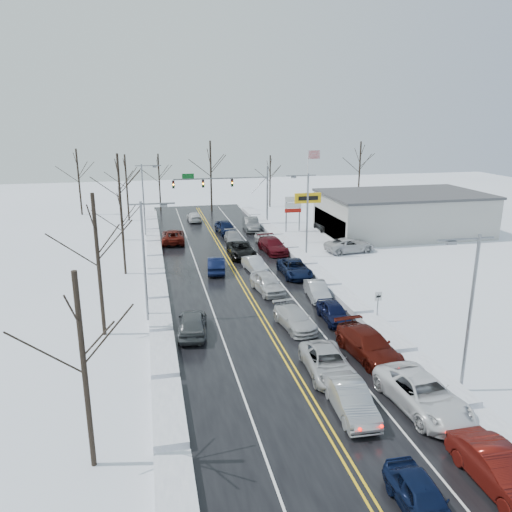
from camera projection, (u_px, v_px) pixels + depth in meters
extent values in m
plane|color=white|center=(248.00, 293.00, 43.08)|extent=(160.00, 160.00, 0.00)
cube|color=black|center=(243.00, 286.00, 44.96)|extent=(14.00, 84.00, 0.01)
cube|color=white|center=(158.00, 292.00, 43.39)|extent=(1.64, 72.00, 0.51)
cube|color=white|center=(323.00, 280.00, 46.53)|extent=(1.64, 72.00, 0.51)
cylinder|color=slate|center=(267.00, 195.00, 70.04)|extent=(0.24, 0.24, 8.00)
cylinder|color=slate|center=(221.00, 178.00, 68.02)|extent=(13.00, 0.18, 0.18)
cylinder|color=slate|center=(259.00, 185.00, 69.41)|extent=(2.33, 0.10, 2.33)
cube|color=#0C591E|center=(188.00, 176.00, 66.98)|extent=(1.60, 0.08, 0.70)
cube|color=black|center=(232.00, 183.00, 68.50)|extent=(0.32, 0.25, 1.05)
sphere|color=#3F0705|center=(232.00, 181.00, 68.27)|extent=(0.20, 0.20, 0.20)
sphere|color=orange|center=(232.00, 183.00, 68.35)|extent=(0.22, 0.22, 0.22)
sphere|color=black|center=(232.00, 185.00, 68.44)|extent=(0.20, 0.20, 0.20)
cube|color=black|center=(203.00, 184.00, 67.68)|extent=(0.32, 0.25, 1.05)
sphere|color=#3F0705|center=(203.00, 182.00, 67.45)|extent=(0.20, 0.20, 0.20)
sphere|color=orange|center=(203.00, 184.00, 67.53)|extent=(0.22, 0.22, 0.22)
sphere|color=black|center=(203.00, 186.00, 67.61)|extent=(0.20, 0.20, 0.20)
cube|color=black|center=(173.00, 184.00, 66.85)|extent=(0.32, 0.25, 1.05)
sphere|color=#3F0705|center=(173.00, 182.00, 66.62)|extent=(0.20, 0.20, 0.20)
sphere|color=orange|center=(173.00, 185.00, 66.70)|extent=(0.22, 0.22, 0.22)
sphere|color=black|center=(173.00, 187.00, 66.78)|extent=(0.20, 0.20, 0.20)
cylinder|color=slate|center=(307.00, 220.00, 59.51)|extent=(0.20, 0.20, 5.60)
cube|color=yellow|center=(308.00, 198.00, 58.80)|extent=(3.20, 0.30, 1.20)
cube|color=black|center=(308.00, 198.00, 58.64)|extent=(2.40, 0.04, 0.50)
cylinder|color=slate|center=(286.00, 217.00, 65.18)|extent=(0.16, 0.16, 4.00)
cylinder|color=slate|center=(299.00, 216.00, 65.55)|extent=(0.16, 0.16, 4.00)
cube|color=white|center=(293.00, 199.00, 64.74)|extent=(2.20, 0.22, 0.70)
cube|color=white|center=(293.00, 205.00, 64.96)|extent=(2.20, 0.22, 0.70)
cube|color=#A3140C|center=(293.00, 211.00, 65.15)|extent=(2.20, 0.22, 0.50)
cylinder|color=slate|center=(378.00, 308.00, 36.95)|extent=(0.08, 0.08, 2.20)
cube|color=white|center=(378.00, 296.00, 36.71)|extent=(0.55, 0.05, 0.70)
cube|color=black|center=(379.00, 297.00, 36.67)|extent=(0.35, 0.02, 0.15)
cylinder|color=silver|center=(307.00, 185.00, 72.99)|extent=(0.14, 0.14, 10.00)
cube|color=#A4A39F|center=(402.00, 214.00, 64.26)|extent=(20.00, 12.00, 5.00)
cube|color=#262628|center=(329.00, 225.00, 62.45)|extent=(0.10, 11.00, 2.80)
cube|color=#3F3F42|center=(404.00, 194.00, 63.53)|extent=(20.40, 12.40, 0.30)
cylinder|color=slate|center=(470.00, 316.00, 26.69)|extent=(0.18, 0.18, 9.00)
cylinder|color=slate|center=(466.00, 239.00, 25.35)|extent=(3.20, 0.12, 0.12)
cube|color=slate|center=(451.00, 243.00, 25.23)|extent=(0.50, 0.25, 0.18)
cylinder|color=slate|center=(307.00, 216.00, 53.00)|extent=(0.18, 0.18, 9.00)
cylinder|color=slate|center=(301.00, 176.00, 51.65)|extent=(3.20, 0.12, 0.12)
cube|color=slate|center=(294.00, 177.00, 51.53)|extent=(0.50, 0.25, 0.18)
cylinder|color=slate|center=(144.00, 263.00, 36.34)|extent=(0.18, 0.18, 9.00)
cylinder|color=slate|center=(152.00, 204.00, 35.32)|extent=(3.20, 0.12, 0.12)
cube|color=slate|center=(164.00, 205.00, 35.53)|extent=(0.50, 0.25, 0.18)
cylinder|color=slate|center=(144.00, 200.00, 62.64)|extent=(0.18, 0.18, 9.00)
cylinder|color=slate|center=(148.00, 166.00, 61.63)|extent=(3.20, 0.12, 0.12)
cube|color=slate|center=(155.00, 167.00, 61.83)|extent=(0.50, 0.25, 0.18)
cylinder|color=#2D231C|center=(85.00, 373.00, 20.79)|extent=(0.24, 0.24, 9.00)
cylinder|color=#2D231C|center=(99.00, 266.00, 33.70)|extent=(0.27, 0.27, 10.00)
cylinder|color=#2D231C|center=(123.00, 231.00, 47.26)|extent=(0.23, 0.23, 8.50)
cylinder|color=#2D231C|center=(120.00, 198.00, 60.00)|extent=(0.28, 0.28, 10.50)
cylinder|color=#2D231C|center=(127.00, 188.00, 71.49)|extent=(0.25, 0.25, 9.50)
cylinder|color=#2D231C|center=(79.00, 182.00, 75.57)|extent=(0.27, 0.27, 10.00)
cylinder|color=#2D231C|center=(159.00, 182.00, 79.13)|extent=(0.24, 0.24, 9.00)
cylinder|color=#2D231C|center=(211.00, 176.00, 78.62)|extent=(0.29, 0.29, 11.00)
cylinder|color=#2D231C|center=(270.00, 181.00, 82.44)|extent=(0.23, 0.23, 8.50)
cylinder|color=#2D231C|center=(359.00, 173.00, 85.94)|extent=(0.28, 0.28, 10.50)
imported|color=gray|center=(350.00, 413.00, 25.86)|extent=(1.89, 4.86, 1.58)
imported|color=#BBBCBE|center=(327.00, 374.00, 29.71)|extent=(2.77, 5.47, 1.48)
imported|color=#BCBBBE|center=(295.00, 327.00, 36.20)|extent=(2.56, 5.05, 1.40)
imported|color=silver|center=(267.00, 292.00, 43.48)|extent=(2.54, 5.13, 1.68)
imported|color=#ACAEB5|center=(255.00, 271.00, 49.19)|extent=(1.96, 4.35, 1.39)
imported|color=black|center=(242.00, 257.00, 54.18)|extent=(2.76, 5.75, 1.58)
imported|color=gray|center=(234.00, 244.00, 59.70)|extent=(2.14, 4.87, 1.39)
imported|color=black|center=(225.00, 234.00, 64.69)|extent=(2.52, 5.14, 1.69)
imported|color=#500F0A|center=(496.00, 487.00, 20.70)|extent=(1.82, 5.04, 1.65)
imported|color=white|center=(421.00, 408.00, 26.24)|extent=(3.32, 6.37, 1.71)
imported|color=#440F09|center=(368.00, 357.00, 31.83)|extent=(2.97, 6.05, 1.69)
imported|color=black|center=(333.00, 321.00, 37.35)|extent=(1.79, 4.29, 1.45)
imported|color=#9C9DA3|center=(317.00, 298.00, 41.92)|extent=(1.92, 4.44, 1.42)
imported|color=black|center=(294.00, 276.00, 47.86)|extent=(2.55, 5.41, 1.50)
imported|color=#460910|center=(273.00, 252.00, 55.95)|extent=(2.78, 5.77, 1.62)
imported|color=#BABABC|center=(264.00, 244.00, 59.36)|extent=(1.82, 4.22, 1.42)
imported|color=#3C3E41|center=(251.00, 230.00, 66.44)|extent=(2.16, 5.32, 1.72)
imported|color=black|center=(216.00, 272.00, 48.99)|extent=(2.21, 4.87, 1.55)
imported|color=#50100A|center=(173.00, 243.00, 60.16)|extent=(3.00, 5.91, 1.60)
imported|color=silver|center=(194.00, 221.00, 72.18)|extent=(2.01, 4.64, 1.33)
imported|color=#45484B|center=(193.00, 334.00, 35.16)|extent=(2.56, 5.13, 1.68)
imported|color=silver|center=(349.00, 252.00, 56.10)|extent=(5.92, 3.25, 1.57)
imported|color=#3D3F42|center=(359.00, 240.00, 61.31)|extent=(2.36, 5.25, 1.49)
imported|color=black|center=(324.00, 230.00, 66.43)|extent=(2.09, 4.89, 1.65)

